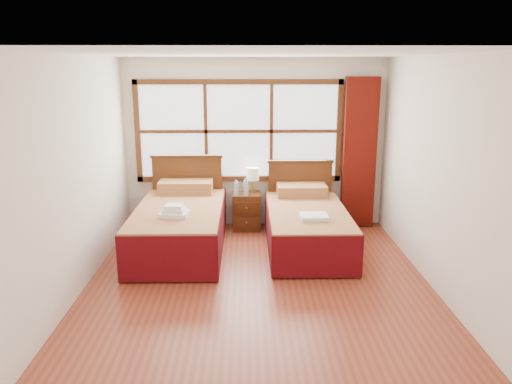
{
  "coord_description": "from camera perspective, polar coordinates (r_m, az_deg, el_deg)",
  "views": [
    {
      "loc": [
        -0.13,
        -5.42,
        2.49
      ],
      "look_at": [
        -0.01,
        0.7,
        0.92
      ],
      "focal_mm": 35.0,
      "sensor_mm": 36.0,
      "label": 1
    }
  ],
  "objects": [
    {
      "name": "floor",
      "position": [
        5.96,
        0.26,
        -10.32
      ],
      "size": [
        4.5,
        4.5,
        0.0
      ],
      "primitive_type": "plane",
      "color": "brown",
      "rests_on": "ground"
    },
    {
      "name": "towels_right",
      "position": [
        6.46,
        6.65,
        -2.81
      ],
      "size": [
        0.36,
        0.31,
        0.05
      ],
      "rotation": [
        0.0,
        0.0,
        0.03
      ],
      "color": "white",
      "rests_on": "bed_right"
    },
    {
      "name": "bed_left",
      "position": [
        7.01,
        -8.61,
        -3.59
      ],
      "size": [
        1.17,
        2.28,
        1.15
      ],
      "color": "#40230D",
      "rests_on": "floor"
    },
    {
      "name": "lamp",
      "position": [
        7.7,
        -0.38,
        2.0
      ],
      "size": [
        0.2,
        0.2,
        0.39
      ],
      "color": "#B6893A",
      "rests_on": "nightstand"
    },
    {
      "name": "towels_left",
      "position": [
        6.45,
        -9.33,
        -2.2
      ],
      "size": [
        0.38,
        0.34,
        0.15
      ],
      "rotation": [
        0.0,
        0.0,
        -0.08
      ],
      "color": "white",
      "rests_on": "bed_left"
    },
    {
      "name": "wall_left",
      "position": [
        5.85,
        -19.72,
        1.79
      ],
      "size": [
        0.0,
        4.5,
        4.5
      ],
      "primitive_type": "plane",
      "rotation": [
        1.57,
        0.0,
        1.57
      ],
      "color": "silver",
      "rests_on": "floor"
    },
    {
      "name": "bed_right",
      "position": [
        7.01,
        5.78,
        -3.73
      ],
      "size": [
        1.09,
        2.11,
        1.06
      ],
      "color": "#40230D",
      "rests_on": "floor"
    },
    {
      "name": "wall_right",
      "position": [
        5.94,
        19.96,
        1.94
      ],
      "size": [
        0.0,
        4.5,
        4.5
      ],
      "primitive_type": "plane",
      "rotation": [
        1.57,
        0.0,
        -1.57
      ],
      "color": "silver",
      "rests_on": "floor"
    },
    {
      "name": "window",
      "position": [
        7.69,
        -1.99,
        6.96
      ],
      "size": [
        3.16,
        0.06,
        1.56
      ],
      "color": "white",
      "rests_on": "wall_back"
    },
    {
      "name": "bottle_near",
      "position": [
        7.53,
        -2.26,
        0.41
      ],
      "size": [
        0.06,
        0.06,
        0.23
      ],
      "color": "#A1BCCF",
      "rests_on": "nightstand"
    },
    {
      "name": "nightstand",
      "position": [
        7.73,
        -1.1,
        -2.22
      ],
      "size": [
        0.43,
        0.42,
        0.57
      ],
      "color": "#4C2710",
      "rests_on": "floor"
    },
    {
      "name": "bottle_far",
      "position": [
        7.51,
        -1.15,
        0.49
      ],
      "size": [
        0.07,
        0.07,
        0.26
      ],
      "color": "#A1BCCF",
      "rests_on": "nightstand"
    },
    {
      "name": "curtain",
      "position": [
        7.83,
        11.72,
        4.36
      ],
      "size": [
        0.5,
        0.16,
        2.3
      ],
      "primitive_type": "cube",
      "color": "#5A1009",
      "rests_on": "wall_back"
    },
    {
      "name": "wall_back",
      "position": [
        7.76,
        -0.12,
        5.54
      ],
      "size": [
        4.0,
        0.0,
        4.0
      ],
      "primitive_type": "plane",
      "rotation": [
        1.57,
        0.0,
        0.0
      ],
      "color": "silver",
      "rests_on": "floor"
    },
    {
      "name": "ceiling",
      "position": [
        5.42,
        0.29,
        15.54
      ],
      "size": [
        4.5,
        4.5,
        0.0
      ],
      "primitive_type": "plane",
      "rotation": [
        3.14,
        0.0,
        0.0
      ],
      "color": "white",
      "rests_on": "wall_back"
    }
  ]
}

